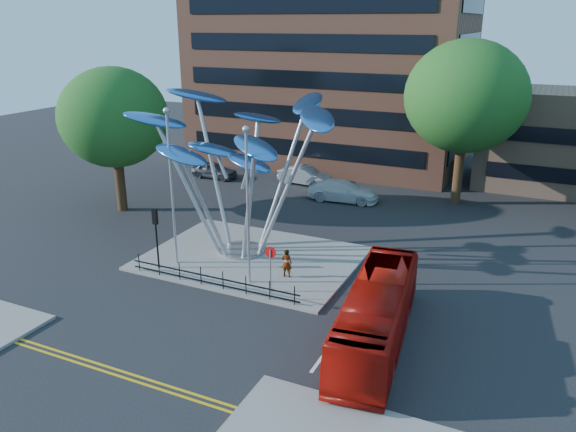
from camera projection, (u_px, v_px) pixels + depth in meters
The scene contains 18 objects.
ground at pixel (211, 307), 27.31m from camera, with size 120.00×120.00×0.00m, color black.
traffic_island at pixel (252, 258), 32.82m from camera, with size 12.00×9.00×0.15m, color slate.
double_yellow_near at pixel (129, 374), 22.17m from camera, with size 40.00×0.12×0.01m, color gold.
double_yellow_far at pixel (124, 378), 21.92m from camera, with size 40.00×0.12×0.01m, color gold.
brick_tower at pixel (335, 1), 52.16m from camera, with size 25.00×15.00×30.00m, color brown.
tree_right at pixel (466, 97), 40.30m from camera, with size 8.80×8.80×12.11m.
tree_left at pixel (114, 118), 39.23m from camera, with size 7.60×7.60×10.32m.
leaf_sculpture at pixel (238, 140), 31.59m from camera, with size 12.72×9.54×9.51m.
street_lamp_left at pixel (171, 174), 30.34m from camera, with size 0.36×0.36×8.80m.
street_lamp_right at pixel (247, 192), 28.00m from camera, with size 0.36×0.36×8.30m.
traffic_light_island at pixel (156, 226), 30.59m from camera, with size 0.28×0.18×3.42m.
no_entry_sign_island at pixel (270, 261), 28.07m from camera, with size 0.60×0.10×2.45m.
pedestrian_railing_front at pixel (212, 280), 28.98m from camera, with size 10.00×0.06×1.00m.
red_bus at pixel (377, 314), 23.89m from camera, with size 2.35×10.02×2.79m, color #980D07.
pedestrian at pixel (287, 263), 30.00m from camera, with size 0.57×0.38×1.58m, color gray.
parked_car_left at pixel (214, 170), 49.64m from camera, with size 1.68×4.18×1.42m, color #42434A.
parked_car_mid at pixel (305, 176), 47.67m from camera, with size 1.62×4.64×1.53m, color #A7A9AF.
parked_car_right at pixel (343, 191), 43.30m from camera, with size 2.22×5.45×1.58m, color silver.
Camera 1 is at (13.69, -20.46, 13.18)m, focal length 35.00 mm.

